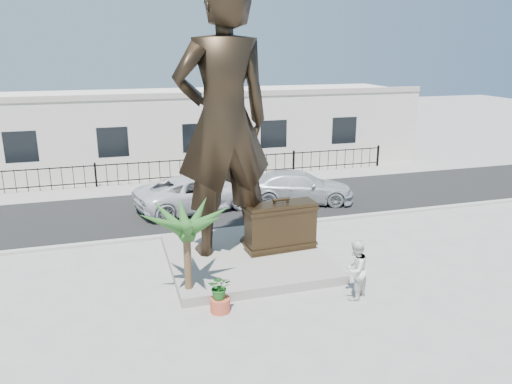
{
  "coord_description": "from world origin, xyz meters",
  "views": [
    {
      "loc": [
        -4.68,
        -13.69,
        7.1
      ],
      "look_at": [
        0.0,
        2.0,
        2.3
      ],
      "focal_mm": 35.0,
      "sensor_mm": 36.0,
      "label": 1
    }
  ],
  "objects_px": {
    "statue": "(223,122)",
    "suitcase": "(281,226)",
    "car_white": "(197,193)",
    "tourist": "(355,270)"
  },
  "relations": [
    {
      "from": "statue",
      "to": "tourist",
      "type": "height_order",
      "value": "statue"
    },
    {
      "from": "suitcase",
      "to": "car_white",
      "type": "relative_size",
      "value": 0.43
    },
    {
      "from": "suitcase",
      "to": "tourist",
      "type": "xyz_separation_m",
      "value": [
        1.09,
        -3.39,
        -0.24
      ]
    },
    {
      "from": "statue",
      "to": "suitcase",
      "type": "height_order",
      "value": "statue"
    },
    {
      "from": "car_white",
      "to": "statue",
      "type": "bearing_deg",
      "value": 166.8
    },
    {
      "from": "suitcase",
      "to": "car_white",
      "type": "xyz_separation_m",
      "value": [
        -1.81,
        6.14,
        -0.36
      ]
    },
    {
      "from": "statue",
      "to": "car_white",
      "type": "bearing_deg",
      "value": -96.47
    },
    {
      "from": "statue",
      "to": "suitcase",
      "type": "bearing_deg",
      "value": 157.73
    },
    {
      "from": "suitcase",
      "to": "car_white",
      "type": "distance_m",
      "value": 6.41
    },
    {
      "from": "statue",
      "to": "tourist",
      "type": "xyz_separation_m",
      "value": [
        2.93,
        -3.92,
        -3.84
      ]
    }
  ]
}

